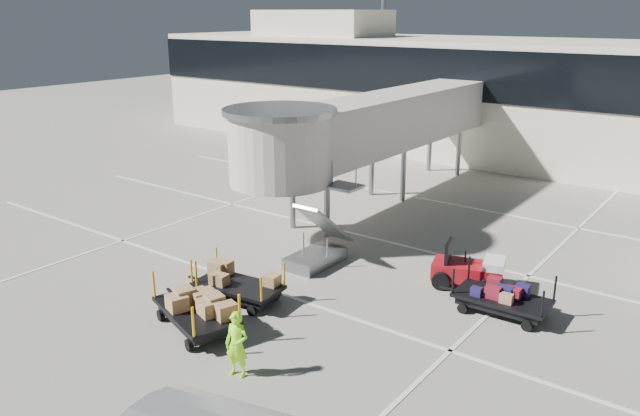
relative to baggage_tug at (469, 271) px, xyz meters
The scene contains 10 objects.
ground 8.13m from the baggage_tug, 123.56° to the right, with size 140.00×140.00×0.00m, color #A09C8F.
lane_markings 5.79m from the baggage_tug, 153.36° to the left, with size 40.00×30.00×0.02m.
terminal 23.94m from the baggage_tug, 101.76° to the left, with size 64.00×12.11×15.20m.
jet_bridge 10.73m from the baggage_tug, 146.88° to the left, with size 5.70×20.40×6.03m.
baggage_tug is the anchor object (origin of this frame).
suitcase_cart 2.38m from the baggage_tug, 37.06° to the right, with size 3.89×1.66×1.51m.
box_cart_near 10.25m from the baggage_tug, 125.70° to the right, with size 4.23×2.69×1.63m.
box_cart_far 8.44m from the baggage_tug, 134.79° to the right, with size 3.93×1.92×1.51m.
ground_worker 9.94m from the baggage_tug, 105.97° to the right, with size 0.71×0.47×1.96m, color #96FF1A.
belt_loader 24.37m from the baggage_tug, 143.13° to the left, with size 4.84×3.41×2.19m.
Camera 1 is at (12.81, -13.80, 9.83)m, focal length 35.00 mm.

